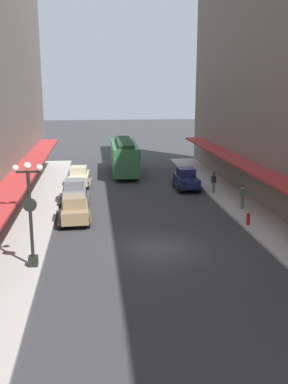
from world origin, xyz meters
TOP-DOWN VIEW (x-y plane):
  - ground_plane at (0.00, 0.00)m, footprint 200.00×200.00m
  - sidewalk_left at (-7.50, 0.00)m, footprint 3.00×60.00m
  - sidewalk_right at (7.50, 0.00)m, footprint 3.00×60.00m
  - parked_car_0 at (-4.65, 5.42)m, footprint 2.29×4.31m
  - parked_car_1 at (-4.86, 10.64)m, footprint 2.16×4.27m
  - parked_car_2 at (4.67, 14.18)m, footprint 2.16×4.27m
  - parked_car_3 at (-4.68, 16.44)m, footprint 2.28×4.31m
  - streetcar at (-0.20, 21.89)m, footprint 2.67×9.64m
  - lamp_post_with_clock at (-6.40, -2.03)m, footprint 1.42×0.44m
  - fire_hydrant at (6.35, 3.13)m, footprint 0.24×0.24m
  - pedestrian_1 at (7.26, 7.00)m, footprint 0.36×0.28m
  - pedestrian_2 at (6.53, 12.01)m, footprint 0.36×0.28m

SIDE VIEW (x-z plane):
  - ground_plane at x=0.00m, z-range 0.00..0.00m
  - sidewalk_left at x=-7.50m, z-range 0.00..0.15m
  - sidewalk_right at x=7.50m, z-range 0.00..0.15m
  - fire_hydrant at x=6.35m, z-range 0.15..0.97m
  - parked_car_0 at x=-4.65m, z-range 0.02..1.86m
  - parked_car_1 at x=-4.86m, z-range 0.02..1.86m
  - parked_car_2 at x=4.67m, z-range 0.02..1.86m
  - parked_car_3 at x=-4.68m, z-range 0.02..1.86m
  - pedestrian_1 at x=7.26m, z-range 0.18..1.85m
  - pedestrian_2 at x=6.53m, z-range 0.18..1.85m
  - streetcar at x=-0.20m, z-range 0.17..3.63m
  - lamp_post_with_clock at x=-6.40m, z-range 0.41..5.57m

